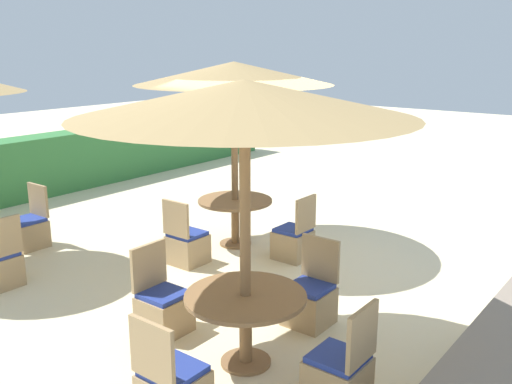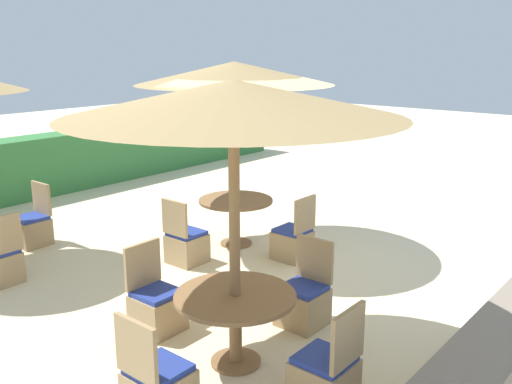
{
  "view_description": "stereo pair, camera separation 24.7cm",
  "coord_description": "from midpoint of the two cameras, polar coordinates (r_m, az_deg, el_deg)",
  "views": [
    {
      "loc": [
        -6.23,
        -4.23,
        2.93
      ],
      "look_at": [
        0.0,
        0.6,
        0.9
      ],
      "focal_mm": 40.0,
      "sensor_mm": 36.0,
      "label": 1
    },
    {
      "loc": [
        -6.07,
        -4.42,
        2.93
      ],
      "look_at": [
        0.0,
        0.6,
        0.9
      ],
      "focal_mm": 40.0,
      "sensor_mm": 36.0,
      "label": 2
    }
  ],
  "objects": [
    {
      "name": "patio_chair_front_left_south",
      "position": [
        5.02,
        8.47,
        -17.82
      ],
      "size": [
        0.46,
        0.46,
        0.93
      ],
      "color": "tan",
      "rests_on": "ground_plane"
    },
    {
      "name": "parasol_front_left",
      "position": [
        4.87,
        -0.82,
        9.21
      ],
      "size": [
        2.97,
        2.97,
        2.66
      ],
      "color": "olive",
      "rests_on": "ground_plane"
    },
    {
      "name": "ground_plane",
      "position": [
        8.07,
        4.19,
        -6.89
      ],
      "size": [
        40.0,
        40.0,
        0.0
      ],
      "primitive_type": "plane",
      "color": "beige"
    },
    {
      "name": "round_table_center",
      "position": [
        8.54,
        -1.2,
        -1.66
      ],
      "size": [
        1.11,
        1.11,
        0.71
      ],
      "color": "olive",
      "rests_on": "ground_plane"
    },
    {
      "name": "patio_chair_front_left_north",
      "position": [
        6.19,
        -8.78,
        -11.28
      ],
      "size": [
        0.46,
        0.46,
        0.93
      ],
      "rotation": [
        0.0,
        0.0,
        3.14
      ],
      "color": "tan",
      "rests_on": "ground_plane"
    },
    {
      "name": "patio_chair_back_left_east",
      "position": [
        9.2,
        -20.74,
        -3.39
      ],
      "size": [
        0.46,
        0.46,
        0.93
      ],
      "rotation": [
        0.0,
        0.0,
        1.57
      ],
      "color": "tan",
      "rests_on": "ground_plane"
    },
    {
      "name": "hedge_row",
      "position": [
        12.27,
        -19.35,
        2.65
      ],
      "size": [
        13.0,
        0.7,
        1.19
      ],
      "primitive_type": "cube",
      "color": "#387A3D",
      "rests_on": "ground_plane"
    },
    {
      "name": "patio_chair_center_south",
      "position": [
        8.06,
        4.61,
        -4.93
      ],
      "size": [
        0.46,
        0.46,
        0.93
      ],
      "color": "tan",
      "rests_on": "ground_plane"
    },
    {
      "name": "parasol_center",
      "position": [
        8.21,
        -1.27,
        11.72
      ],
      "size": [
        2.83,
        2.83,
        2.71
      ],
      "color": "olive",
      "rests_on": "ground_plane"
    },
    {
      "name": "patio_chair_center_west",
      "position": [
        7.95,
        -6.13,
        -5.26
      ],
      "size": [
        0.46,
        0.46,
        0.93
      ],
      "rotation": [
        0.0,
        0.0,
        -1.57
      ],
      "color": "tan",
      "rests_on": "ground_plane"
    },
    {
      "name": "patio_chair_front_left_east",
      "position": [
        6.27,
        5.92,
        -10.83
      ],
      "size": [
        0.46,
        0.46,
        0.93
      ],
      "rotation": [
        0.0,
        0.0,
        1.57
      ],
      "color": "tan",
      "rests_on": "ground_plane"
    },
    {
      "name": "round_table_front_left",
      "position": [
        5.4,
        -0.74,
        -11.53
      ],
      "size": [
        1.14,
        1.14,
        0.7
      ],
      "color": "olive",
      "rests_on": "ground_plane"
    }
  ]
}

